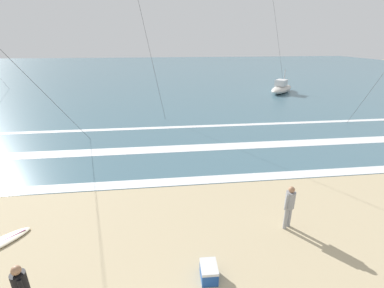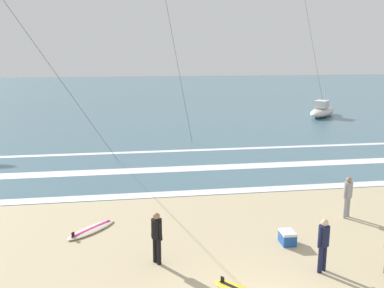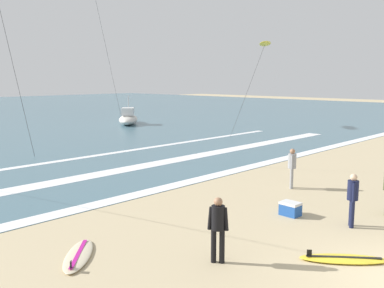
# 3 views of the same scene
# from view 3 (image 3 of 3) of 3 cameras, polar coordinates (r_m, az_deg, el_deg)

# --- Properties ---
(wave_foam_shoreline) EXTENTS (53.42, 0.74, 0.01)m
(wave_foam_shoreline) POSITION_cam_3_polar(r_m,az_deg,el_deg) (16.66, -6.58, -6.47)
(wave_foam_shoreline) COLOR white
(wave_foam_shoreline) RESTS_ON ocean_surface
(wave_foam_mid_break) EXTENTS (44.44, 1.07, 0.01)m
(wave_foam_mid_break) POSITION_cam_3_polar(r_m,az_deg,el_deg) (19.16, -17.30, -4.81)
(wave_foam_mid_break) COLOR white
(wave_foam_mid_break) RESTS_ON ocean_surface
(wave_foam_outer_break) EXTENTS (41.92, 0.51, 0.01)m
(wave_foam_outer_break) POSITION_cam_3_polar(r_m,az_deg,el_deg) (22.80, -22.78, -2.98)
(wave_foam_outer_break) COLOR white
(wave_foam_outer_break) RESTS_ON ocean_surface
(surfer_right_near) EXTENTS (0.35, 0.47, 1.60)m
(surfer_right_near) POSITION_cam_3_polar(r_m,az_deg,el_deg) (10.36, 3.45, -10.47)
(surfer_right_near) COLOR black
(surfer_right_near) RESTS_ON ground
(surfer_background_far) EXTENTS (0.48, 0.34, 1.60)m
(surfer_background_far) POSITION_cam_3_polar(r_m,az_deg,el_deg) (13.59, 20.42, -6.35)
(surfer_background_far) COLOR #141938
(surfer_background_far) RESTS_ON ground
(surfer_left_far) EXTENTS (0.49, 0.33, 1.60)m
(surfer_left_far) POSITION_cam_3_polar(r_m,az_deg,el_deg) (17.60, 13.05, -2.67)
(surfer_left_far) COLOR gray
(surfer_left_far) RESTS_ON ground
(surfboard_foreground_flat) EXTENTS (1.87, 1.94, 0.25)m
(surfboard_foreground_flat) POSITION_cam_3_polar(r_m,az_deg,el_deg) (11.32, -14.74, -13.99)
(surfboard_foreground_flat) COLOR beige
(surfboard_foreground_flat) RESTS_ON ground
(surfboard_left_pile) EXTENTS (1.79, 2.01, 0.25)m
(surfboard_left_pile) POSITION_cam_3_polar(r_m,az_deg,el_deg) (11.37, 19.35, -14.09)
(surfboard_left_pile) COLOR yellow
(surfboard_left_pile) RESTS_ON ground
(kite_yellow_low_near) EXTENTS (4.71, 2.08, 7.17)m
(kite_yellow_low_near) POSITION_cam_3_polar(r_m,az_deg,el_deg) (34.27, 9.62, 12.87)
(kite_yellow_low_near) COLOR yellow
(kite_yellow_low_near) RESTS_ON ground
(offshore_boat) EXTENTS (4.74, 5.01, 2.70)m
(offshore_boat) POSITION_cam_3_polar(r_m,az_deg,el_deg) (41.57, -8.40, 3.34)
(offshore_boat) COLOR beige
(offshore_boat) RESTS_ON ground
(cooler_box) EXTENTS (0.47, 0.63, 0.44)m
(cooler_box) POSITION_cam_3_polar(r_m,az_deg,el_deg) (14.32, 12.83, -8.31)
(cooler_box) COLOR #1E4C9E
(cooler_box) RESTS_ON ground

